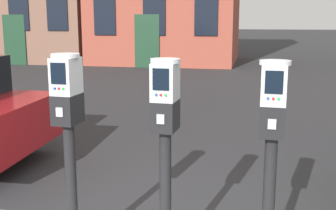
% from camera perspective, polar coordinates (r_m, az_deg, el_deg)
% --- Properties ---
extents(parking_meter_near_kerb, '(0.23, 0.26, 1.53)m').
position_cam_1_polar(parking_meter_near_kerb, '(3.42, -13.08, -1.32)').
color(parking_meter_near_kerb, black).
rests_on(parking_meter_near_kerb, sidewalk_slab).
extents(parking_meter_twin_adjacent, '(0.23, 0.26, 1.50)m').
position_cam_1_polar(parking_meter_twin_adjacent, '(3.19, -0.36, -2.25)').
color(parking_meter_twin_adjacent, black).
rests_on(parking_meter_twin_adjacent, sidewalk_slab).
extents(parking_meter_end_of_row, '(0.23, 0.26, 1.51)m').
position_cam_1_polar(parking_meter_end_of_row, '(3.13, 13.60, -2.82)').
color(parking_meter_end_of_row, black).
rests_on(parking_meter_end_of_row, sidewalk_slab).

